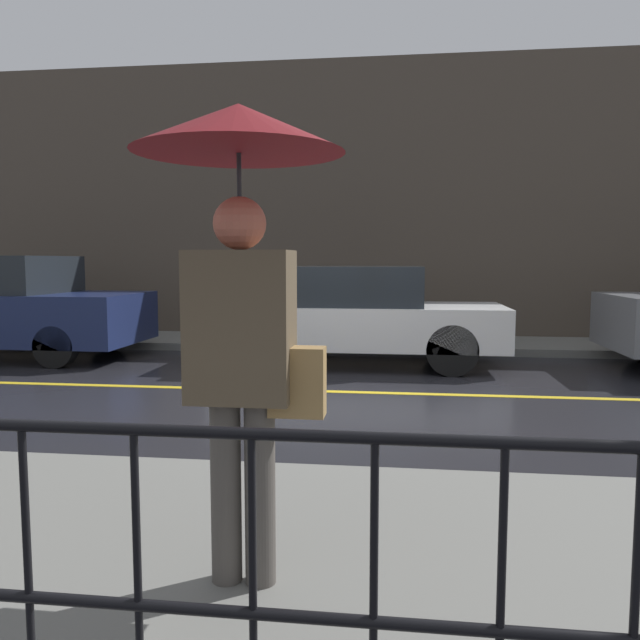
% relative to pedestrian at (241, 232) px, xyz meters
% --- Properties ---
extents(ground_plane, '(80.00, 80.00, 0.00)m').
position_rel_pedestrian_xyz_m(ground_plane, '(-0.08, 4.66, -1.68)').
color(ground_plane, black).
extents(sidewalk_near, '(28.00, 2.84, 0.13)m').
position_rel_pedestrian_xyz_m(sidewalk_near, '(-0.08, 0.21, -1.62)').
color(sidewalk_near, slate).
rests_on(sidewalk_near, ground_plane).
extents(sidewalk_far, '(28.00, 1.80, 0.13)m').
position_rel_pedestrian_xyz_m(sidewalk_far, '(-0.08, 8.60, -1.62)').
color(sidewalk_far, slate).
rests_on(sidewalk_far, ground_plane).
extents(lane_marking, '(25.20, 0.12, 0.01)m').
position_rel_pedestrian_xyz_m(lane_marking, '(-0.08, 4.66, -1.68)').
color(lane_marking, gold).
rests_on(lane_marking, ground_plane).
extents(building_storefront, '(28.00, 0.30, 5.37)m').
position_rel_pedestrian_xyz_m(building_storefront, '(-0.08, 9.65, 1.01)').
color(building_storefront, '#4C4238').
rests_on(building_storefront, ground_plane).
extents(railing_foreground, '(12.00, 0.04, 0.97)m').
position_rel_pedestrian_xyz_m(railing_foreground, '(-0.08, -0.96, -0.94)').
color(railing_foreground, black).
rests_on(railing_foreground, sidewalk_near).
extents(pedestrian, '(0.90, 0.90, 2.09)m').
position_rel_pedestrian_xyz_m(pedestrian, '(0.00, 0.00, 0.00)').
color(pedestrian, '#4C4742').
rests_on(pedestrian, sidewalk_near).
extents(car_white, '(4.23, 1.72, 1.47)m').
position_rel_pedestrian_xyz_m(car_white, '(0.02, 6.65, -0.92)').
color(car_white, silver).
rests_on(car_white, ground_plane).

